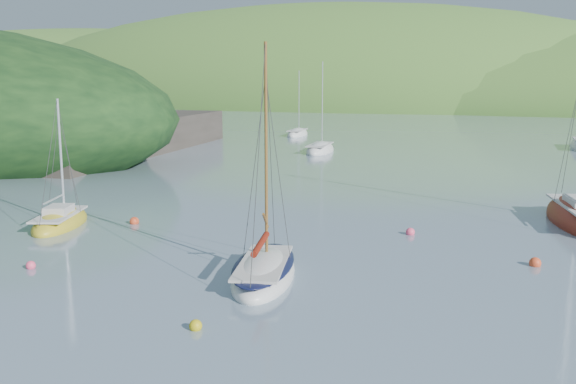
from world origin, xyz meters
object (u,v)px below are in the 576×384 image
at_px(daysailer_white, 264,273).
at_px(sailboat_yellow, 60,223).
at_px(distant_sloop_a, 320,150).
at_px(distant_sloop_c, 297,134).

height_order(daysailer_white, sailboat_yellow, daysailer_white).
bearing_deg(distant_sloop_a, distant_sloop_c, 111.41).
relative_size(distant_sloop_a, distant_sloop_c, 1.08).
relative_size(daysailer_white, sailboat_yellow, 1.34).
xyz_separation_m(daysailer_white, distant_sloop_c, (-23.14, 56.85, -0.05)).
bearing_deg(sailboat_yellow, distant_sloop_c, 77.47).
distance_m(sailboat_yellow, distant_sloop_c, 54.10).
bearing_deg(daysailer_white, sailboat_yellow, 147.78).
bearing_deg(distant_sloop_a, sailboat_yellow, -99.31).
bearing_deg(distant_sloop_c, sailboat_yellow, -89.23).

